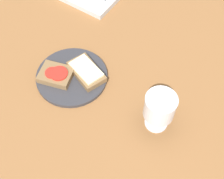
{
  "coord_description": "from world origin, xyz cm",
  "views": [
    {
      "loc": [
        33.49,
        -44.9,
        78.74
      ],
      "look_at": [
        7.4,
        -5.89,
        8.0
      ],
      "focal_mm": 50.0,
      "sensor_mm": 36.0,
      "label": 1
    }
  ],
  "objects": [
    {
      "name": "wine_glass",
      "position": [
        21.56,
        -5.57,
        11.17
      ],
      "size": [
        8.08,
        8.08,
        12.21
      ],
      "color": "white",
      "rests_on": "wooden_table"
    },
    {
      "name": "wooden_table",
      "position": [
        0.0,
        0.0,
        1.5
      ],
      "size": [
        140.0,
        140.0,
        3.0
      ],
      "primitive_type": "cube",
      "color": "brown",
      "rests_on": "ground"
    },
    {
      "name": "sandwich_with_tomato",
      "position": [
        -10.06,
        -9.14,
        5.38
      ],
      "size": [
        11.12,
        9.82,
        2.6
      ],
      "color": "brown",
      "rests_on": "plate"
    },
    {
      "name": "sandwich_with_cheese",
      "position": [
        -3.39,
        -3.3,
        5.39
      ],
      "size": [
        13.36,
        10.47,
        2.56
      ],
      "color": "brown",
      "rests_on": "plate"
    },
    {
      "name": "plate",
      "position": [
        -6.76,
        -6.21,
        3.59
      ],
      "size": [
        21.24,
        21.24,
        1.18
      ],
      "primitive_type": "cylinder",
      "color": "#333338",
      "rests_on": "wooden_table"
    }
  ]
}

